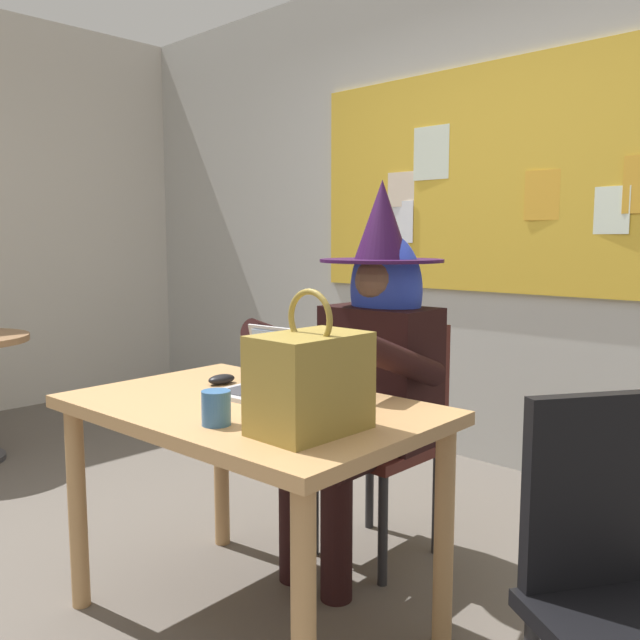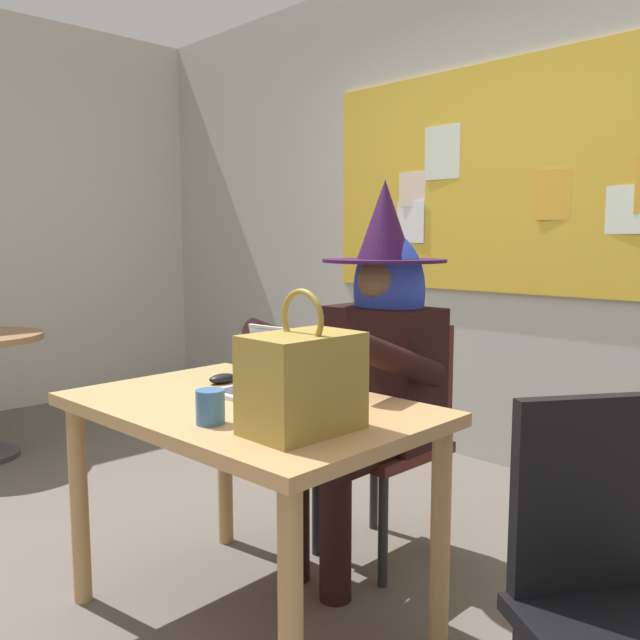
# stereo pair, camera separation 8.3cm
# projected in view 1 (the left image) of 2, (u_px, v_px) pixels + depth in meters

# --- Properties ---
(ground_plane) EXTENTS (24.00, 24.00, 0.00)m
(ground_plane) POSITION_uv_depth(u_px,v_px,m) (209.00, 599.00, 2.29)
(ground_plane) COLOR #5B544C
(wall_back_bulletin) EXTENTS (6.38, 2.14, 2.81)m
(wall_back_bulletin) POSITION_uv_depth(u_px,v_px,m) (505.00, 204.00, 3.52)
(wall_back_bulletin) COLOR #B2B2AD
(wall_back_bulletin) RESTS_ON ground
(desk_main) EXTENTS (1.18, 0.79, 0.73)m
(desk_main) POSITION_uv_depth(u_px,v_px,m) (250.00, 435.00, 2.07)
(desk_main) COLOR tan
(desk_main) RESTS_ON ground
(chair_at_desk) EXTENTS (0.42, 0.42, 0.91)m
(chair_at_desk) POSITION_uv_depth(u_px,v_px,m) (389.00, 423.00, 2.62)
(chair_at_desk) COLOR #4C1E19
(chair_at_desk) RESTS_ON ground
(person_costumed) EXTENTS (0.61, 0.71, 1.45)m
(person_costumed) POSITION_uv_depth(u_px,v_px,m) (371.00, 355.00, 2.50)
(person_costumed) COLOR black
(person_costumed) RESTS_ON ground
(laptop) EXTENTS (0.36, 0.29, 0.21)m
(laptop) POSITION_uv_depth(u_px,v_px,m) (275.00, 381.00, 2.15)
(laptop) COLOR #B7B7BC
(laptop) RESTS_ON desk_main
(computer_mouse) EXTENTS (0.06, 0.11, 0.03)m
(computer_mouse) POSITION_uv_depth(u_px,v_px,m) (222.00, 379.00, 2.32)
(computer_mouse) COLOR black
(computer_mouse) RESTS_ON desk_main
(handbag) EXTENTS (0.20, 0.30, 0.38)m
(handbag) POSITION_uv_depth(u_px,v_px,m) (310.00, 382.00, 1.73)
(handbag) COLOR olive
(handbag) RESTS_ON desk_main
(coffee_mug) EXTENTS (0.08, 0.08, 0.09)m
(coffee_mug) POSITION_uv_depth(u_px,v_px,m) (216.00, 408.00, 1.81)
(coffee_mug) COLOR #336099
(coffee_mug) RESTS_ON desk_main
(chair_extra_corner) EXTENTS (0.58, 0.58, 0.88)m
(chair_extra_corner) POSITION_uv_depth(u_px,v_px,m) (627.00, 582.00, 1.44)
(chair_extra_corner) COLOR black
(chair_extra_corner) RESTS_ON ground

